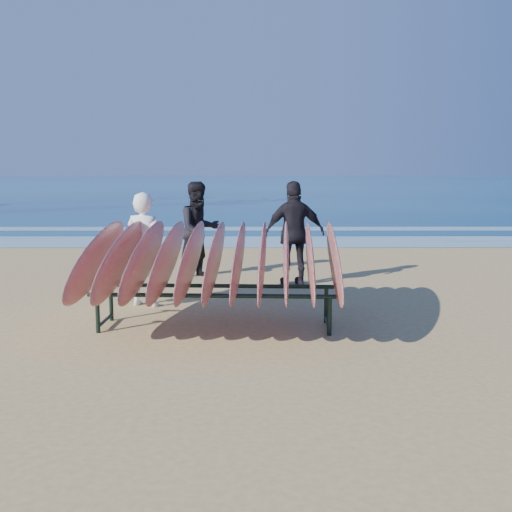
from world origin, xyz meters
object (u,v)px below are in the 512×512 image
Objects in this scene: person_dark_a at (199,230)px; surfboard_rack at (215,259)px; person_dark_b at (294,233)px; person_white at (144,249)px.

surfboard_rack is at bearing -114.46° from person_dark_a.
person_dark_b reaches higher than surfboard_rack.
person_dark_b is (2.37, 1.66, 0.06)m from person_white.
person_dark_a is 0.98× the size of person_dark_b.
person_dark_a is 1.91m from person_dark_b.
person_dark_a is at bearing 100.50° from surfboard_rack.
person_dark_a is (0.63, 2.44, 0.04)m from person_white.
surfboard_rack is at bearing 58.10° from person_dark_b.
person_dark_a reaches higher than surfboard_rack.
person_white is at bearing -136.74° from person_dark_a.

